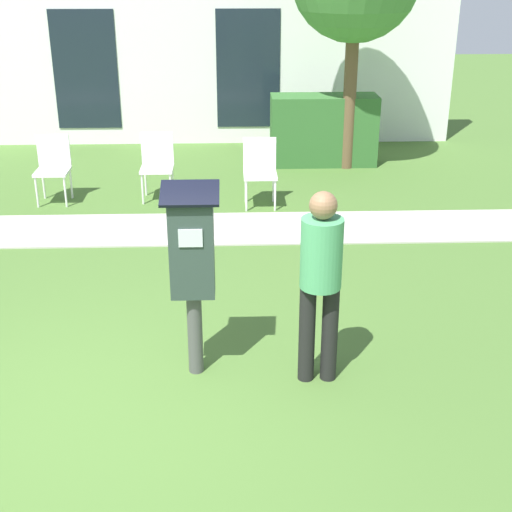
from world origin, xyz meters
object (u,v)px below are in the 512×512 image
at_px(outdoor_chair_middle, 157,161).
at_px(outdoor_chair_right, 260,167).
at_px(parking_meter, 192,257).
at_px(person_standing, 321,273).
at_px(outdoor_chair_left, 53,163).

xyz_separation_m(outdoor_chair_middle, outdoor_chair_right, (1.40, -0.34, 0.00)).
xyz_separation_m(parking_meter, person_standing, (0.98, -0.14, -0.09)).
relative_size(parking_meter, outdoor_chair_right, 1.77).
bearing_deg(outdoor_chair_right, outdoor_chair_left, -167.08).
xyz_separation_m(person_standing, outdoor_chair_left, (-3.09, 4.58, -0.40)).
bearing_deg(outdoor_chair_right, outdoor_chair_middle, -175.60).
height_order(outdoor_chair_middle, outdoor_chair_right, same).
relative_size(parking_meter, person_standing, 1.01).
bearing_deg(outdoor_chair_left, outdoor_chair_right, 4.33).
height_order(person_standing, outdoor_chair_middle, person_standing).
bearing_deg(person_standing, parking_meter, -164.55).
distance_m(outdoor_chair_middle, outdoor_chair_right, 1.44).
relative_size(parking_meter, outdoor_chair_left, 1.77).
height_order(parking_meter, person_standing, parking_meter).
bearing_deg(person_standing, outdoor_chair_left, 147.77).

